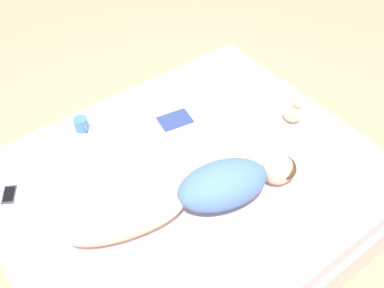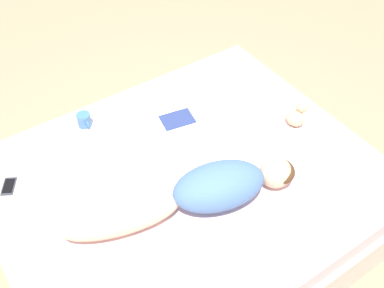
# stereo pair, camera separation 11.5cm
# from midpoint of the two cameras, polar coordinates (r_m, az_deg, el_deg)

# --- Properties ---
(ground_plane) EXTENTS (12.00, 12.00, 0.00)m
(ground_plane) POSITION_cam_midpoint_polar(r_m,az_deg,el_deg) (3.25, -1.35, -10.36)
(ground_plane) COLOR #9E8466
(bed) EXTENTS (1.94, 2.34, 0.57)m
(bed) POSITION_cam_midpoint_polar(r_m,az_deg,el_deg) (3.02, -1.44, -7.40)
(bed) COLOR beige
(bed) RESTS_ON ground_plane
(person) EXTENTS (0.57, 1.40, 0.23)m
(person) POSITION_cam_midpoint_polar(r_m,az_deg,el_deg) (2.57, -0.12, -6.27)
(person) COLOR #DBB28E
(person) RESTS_ON bed
(open_magazine) EXTENTS (0.57, 0.41, 0.01)m
(open_magazine) POSITION_cam_midpoint_polar(r_m,az_deg,el_deg) (3.21, -4.13, 4.33)
(open_magazine) COLOR white
(open_magazine) RESTS_ON bed
(coffee_mug) EXTENTS (0.13, 0.09, 0.10)m
(coffee_mug) POSITION_cam_midpoint_polar(r_m,az_deg,el_deg) (3.14, -14.91, 2.45)
(coffee_mug) COLOR teal
(coffee_mug) RESTS_ON bed
(cell_phone) EXTENTS (0.15, 0.13, 0.01)m
(cell_phone) POSITION_cam_midpoint_polar(r_m,az_deg,el_deg) (2.92, -23.26, -5.94)
(cell_phone) COLOR #333842
(cell_phone) RESTS_ON bed
(plush_toy) EXTENTS (0.13, 0.15, 0.18)m
(plush_toy) POSITION_cam_midpoint_polar(r_m,az_deg,el_deg) (3.15, 11.84, 4.15)
(plush_toy) COLOR #D1B289
(plush_toy) RESTS_ON bed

